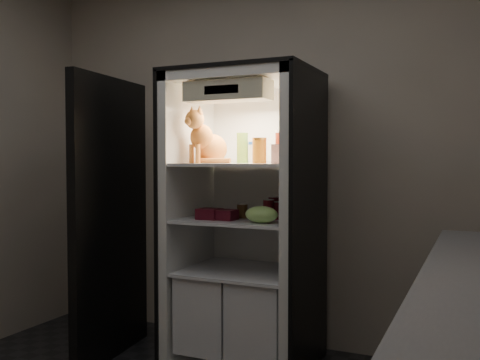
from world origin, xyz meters
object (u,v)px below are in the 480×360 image
(salsa_jar, at_px, (259,150))
(soda_can_c, at_px, (268,210))
(parmesan_shaker, at_px, (242,148))
(pepper_jar, at_px, (285,147))
(berry_box_right, at_px, (226,215))
(soda_can_a, at_px, (274,207))
(cream_carton, at_px, (278,154))
(berry_box_left, at_px, (209,214))
(tabby_cat, at_px, (207,142))
(soda_can_b, at_px, (276,210))
(grape_bag, at_px, (261,214))
(mayo_tub, at_px, (256,152))
(refrigerator, at_px, (246,240))
(condiment_jar, at_px, (242,210))

(salsa_jar, xyz_separation_m, soda_can_c, (0.06, 0.00, -0.37))
(parmesan_shaker, bearing_deg, pepper_jar, -3.18)
(berry_box_right, bearing_deg, soda_can_a, 52.50)
(cream_carton, distance_m, soda_can_c, 0.38)
(berry_box_left, bearing_deg, tabby_cat, 126.11)
(parmesan_shaker, relative_size, cream_carton, 1.73)
(tabby_cat, height_order, soda_can_b, tabby_cat)
(soda_can_c, bearing_deg, berry_box_right, -154.92)
(berry_box_left, distance_m, berry_box_right, 0.11)
(cream_carton, height_order, grape_bag, cream_carton)
(cream_carton, distance_m, berry_box_left, 0.59)
(cream_carton, relative_size, soda_can_c, 0.89)
(soda_can_a, xyz_separation_m, grape_bag, (0.05, -0.33, -0.02))
(parmesan_shaker, bearing_deg, soda_can_c, -25.42)
(tabby_cat, height_order, pepper_jar, tabby_cat)
(berry_box_left, bearing_deg, mayo_tub, 48.39)
(soda_can_a, bearing_deg, soda_can_c, -80.42)
(refrigerator, height_order, berry_box_left, refrigerator)
(refrigerator, xyz_separation_m, grape_bag, (0.21, -0.25, 0.20))
(parmesan_shaker, height_order, soda_can_a, parmesan_shaker)
(soda_can_c, bearing_deg, condiment_jar, 168.78)
(salsa_jar, relative_size, condiment_jar, 1.64)
(soda_can_a, relative_size, berry_box_right, 1.05)
(cream_carton, xyz_separation_m, berry_box_right, (-0.35, 0.00, -0.38))
(soda_can_b, bearing_deg, grape_bag, -94.48)
(grape_bag, distance_m, berry_box_left, 0.37)
(berry_box_left, bearing_deg, parmesan_shaker, 61.35)
(salsa_jar, xyz_separation_m, condiment_jar, (-0.13, 0.04, -0.38))
(tabby_cat, xyz_separation_m, soda_can_b, (0.45, 0.07, -0.43))
(salsa_jar, xyz_separation_m, cream_carton, (0.17, -0.12, -0.02))
(cream_carton, relative_size, soda_can_b, 1.02)
(soda_can_c, bearing_deg, refrigerator, 156.72)
(mayo_tub, distance_m, berry_box_right, 0.46)
(mayo_tub, xyz_separation_m, soda_can_b, (0.17, -0.08, -0.36))
(berry_box_left, bearing_deg, soda_can_c, 19.04)
(parmesan_shaker, height_order, cream_carton, parmesan_shaker)
(pepper_jar, bearing_deg, refrigerator, -177.69)
(tabby_cat, bearing_deg, soda_can_a, 46.30)
(grape_bag, bearing_deg, berry_box_left, 173.07)
(cream_carton, height_order, berry_box_left, cream_carton)
(soda_can_b, height_order, soda_can_c, soda_can_c)
(salsa_jar, xyz_separation_m, grape_bag, (0.08, -0.16, -0.38))
(soda_can_c, xyz_separation_m, grape_bag, (0.02, -0.17, -0.01))
(salsa_jar, bearing_deg, soda_can_a, 78.76)
(soda_can_a, bearing_deg, mayo_tub, -157.78)
(parmesan_shaker, height_order, soda_can_c, parmesan_shaker)
(cream_carton, bearing_deg, tabby_cat, 170.81)
(cream_carton, height_order, condiment_jar, cream_carton)
(pepper_jar, height_order, berry_box_right, pepper_jar)
(pepper_jar, distance_m, condiment_jar, 0.49)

